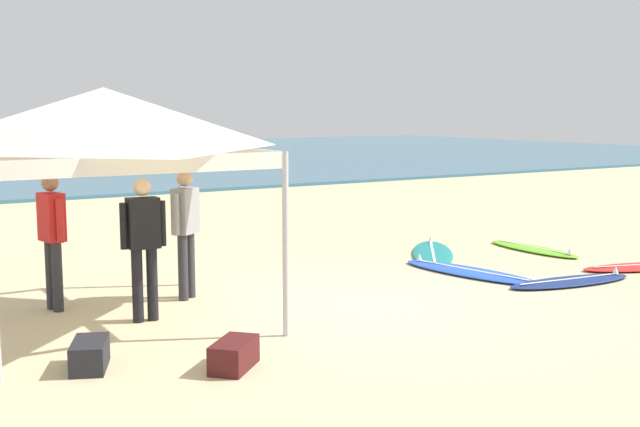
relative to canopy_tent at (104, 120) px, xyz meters
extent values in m
plane|color=beige|center=(3.12, -0.83, -2.39)|extent=(80.00, 80.00, 0.00)
cylinder|color=#B7B7BC|center=(1.51, -1.51, -1.36)|extent=(0.07, 0.07, 2.05)
cylinder|color=#B7B7BC|center=(1.51, 1.51, -1.36)|extent=(0.07, 0.07, 2.05)
cube|color=white|center=(0.00, -1.51, -0.43)|extent=(3.02, 0.03, 0.18)
cube|color=white|center=(0.00, 1.51, -0.43)|extent=(3.02, 0.03, 0.18)
cube|color=white|center=(1.51, 0.00, -0.43)|extent=(0.03, 3.02, 0.18)
pyramid|color=white|center=(0.00, 0.00, 0.01)|extent=(3.14, 3.14, 0.70)
ellipsoid|color=#19847F|center=(6.05, 1.42, -2.35)|extent=(2.08, 2.41, 0.07)
cube|color=white|center=(6.05, 1.42, -2.31)|extent=(1.35, 1.72, 0.01)
cone|color=white|center=(6.69, 2.23, -2.26)|extent=(0.09, 0.09, 0.12)
ellipsoid|color=navy|center=(6.30, -1.37, -2.35)|extent=(2.17, 0.82, 0.07)
cube|color=white|center=(6.30, -1.37, -2.31)|extent=(1.79, 0.26, 0.01)
cone|color=white|center=(7.17, -1.47, -2.26)|extent=(0.09, 0.09, 0.12)
ellipsoid|color=#7AD12D|center=(7.87, 0.82, -2.35)|extent=(0.58, 2.03, 0.07)
cube|color=white|center=(7.87, 0.82, -2.31)|extent=(0.07, 1.72, 0.01)
cone|color=white|center=(7.86, -0.01, -2.26)|extent=(0.09, 0.09, 0.12)
ellipsoid|color=blue|center=(5.53, -0.10, -2.35)|extent=(1.10, 2.54, 0.07)
cube|color=white|center=(5.53, -0.10, -2.31)|extent=(0.43, 2.06, 0.01)
cone|color=white|center=(5.34, 0.89, -2.26)|extent=(0.09, 0.09, 0.12)
cylinder|color=#2D2D33|center=(1.32, 0.76, -1.95)|extent=(0.13, 0.13, 0.88)
cylinder|color=#2D2D33|center=(1.17, 0.65, -1.95)|extent=(0.13, 0.13, 0.88)
cube|color=gray|center=(1.24, 0.71, -1.21)|extent=(0.42, 0.39, 0.60)
sphere|color=tan|center=(1.24, 0.71, -0.78)|extent=(0.21, 0.21, 0.21)
cylinder|color=gray|center=(1.43, 0.84, -1.23)|extent=(0.09, 0.09, 0.54)
cylinder|color=gray|center=(1.06, 0.57, -1.23)|extent=(0.09, 0.09, 0.54)
cylinder|color=black|center=(0.48, -0.09, -1.95)|extent=(0.13, 0.13, 0.88)
cylinder|color=black|center=(0.30, -0.09, -1.95)|extent=(0.13, 0.13, 0.88)
cube|color=black|center=(0.39, -0.09, -1.21)|extent=(0.37, 0.23, 0.60)
sphere|color=beige|center=(0.39, -0.09, -0.78)|extent=(0.21, 0.21, 0.21)
cylinder|color=black|center=(0.62, -0.10, -1.23)|extent=(0.09, 0.09, 0.54)
cylinder|color=black|center=(0.16, -0.08, -1.23)|extent=(0.09, 0.09, 0.54)
cylinder|color=#2D2D33|center=(-0.41, 1.10, -1.95)|extent=(0.13, 0.13, 0.88)
cylinder|color=#2D2D33|center=(-0.38, 0.93, -1.95)|extent=(0.13, 0.13, 0.88)
cube|color=red|center=(-0.40, 1.02, -1.21)|extent=(0.29, 0.40, 0.60)
sphere|color=#9E7051|center=(-0.40, 1.02, -0.78)|extent=(0.21, 0.21, 0.21)
cylinder|color=red|center=(-0.44, 1.24, -1.23)|extent=(0.09, 0.09, 0.54)
cylinder|color=red|center=(-0.35, 0.79, -1.23)|extent=(0.09, 0.09, 0.54)
cube|color=#4C1919|center=(0.52, -2.22, -2.25)|extent=(0.66, 0.64, 0.28)
cube|color=#232328|center=(-0.67, -1.49, -2.25)|extent=(0.53, 0.68, 0.28)
camera|label=1|loc=(-2.68, -8.98, 0.12)|focal=44.43mm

